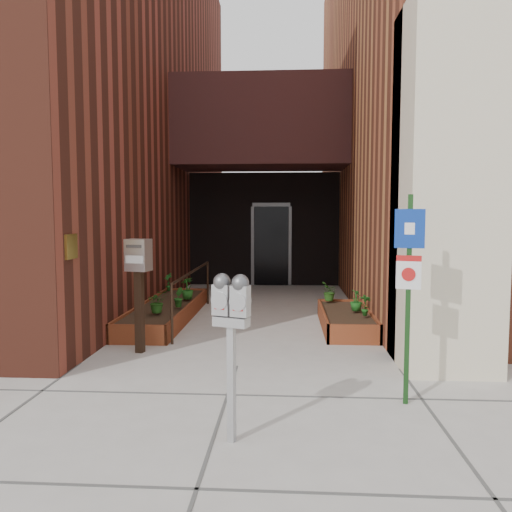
# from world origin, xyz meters

# --- Properties ---
(ground) EXTENTS (80.00, 80.00, 0.00)m
(ground) POSITION_xyz_m (0.00, 0.00, 0.00)
(ground) COLOR #9E9991
(ground) RESTS_ON ground
(architecture) EXTENTS (20.00, 14.60, 10.00)m
(architecture) POSITION_xyz_m (-0.18, 6.89, 4.98)
(architecture) COLOR #5F281B
(architecture) RESTS_ON ground
(planter_left) EXTENTS (0.90, 3.60, 0.30)m
(planter_left) POSITION_xyz_m (-1.55, 2.70, 0.13)
(planter_left) COLOR maroon
(planter_left) RESTS_ON ground
(planter_right) EXTENTS (0.80, 2.20, 0.30)m
(planter_right) POSITION_xyz_m (1.60, 2.20, 0.13)
(planter_right) COLOR maroon
(planter_right) RESTS_ON ground
(handrail) EXTENTS (0.04, 3.34, 0.90)m
(handrail) POSITION_xyz_m (-1.05, 2.65, 0.75)
(handrail) COLOR black
(handrail) RESTS_ON ground
(parking_meter) EXTENTS (0.33, 0.21, 1.41)m
(parking_meter) POSITION_xyz_m (0.16, -2.06, 1.09)
(parking_meter) COLOR #A4A4A7
(parking_meter) RESTS_ON ground
(sign_post) EXTENTS (0.28, 0.11, 2.08)m
(sign_post) POSITION_xyz_m (1.80, -1.13, 1.28)
(sign_post) COLOR #153814
(sign_post) RESTS_ON ground
(payment_dropbox) EXTENTS (0.35, 0.29, 1.56)m
(payment_dropbox) POSITION_xyz_m (-1.39, 0.55, 1.12)
(payment_dropbox) COLOR black
(payment_dropbox) RESTS_ON ground
(shrub_left_a) EXTENTS (0.44, 0.44, 0.36)m
(shrub_left_a) POSITION_xyz_m (-1.47, 1.81, 0.48)
(shrub_left_a) COLOR #215117
(shrub_left_a) RESTS_ON planter_left
(shrub_left_b) EXTENTS (0.22, 0.22, 0.33)m
(shrub_left_b) POSITION_xyz_m (-1.25, 2.35, 0.47)
(shrub_left_b) COLOR #1D5518
(shrub_left_b) RESTS_ON planter_left
(shrub_left_c) EXTENTS (0.32, 0.32, 0.41)m
(shrub_left_c) POSITION_xyz_m (-1.25, 3.14, 0.50)
(shrub_left_c) COLOR #1C5518
(shrub_left_c) RESTS_ON planter_left
(shrub_left_d) EXTENTS (0.27, 0.27, 0.37)m
(shrub_left_d) POSITION_xyz_m (-1.85, 4.13, 0.48)
(shrub_left_d) COLOR #1A5B1B
(shrub_left_d) RESTS_ON planter_left
(shrub_right_a) EXTENTS (0.21, 0.21, 0.35)m
(shrub_right_a) POSITION_xyz_m (1.76, 2.19, 0.48)
(shrub_right_a) COLOR #1A5719
(shrub_right_a) RESTS_ON planter_right
(shrub_right_b) EXTENTS (0.25, 0.25, 0.34)m
(shrub_right_b) POSITION_xyz_m (1.85, 1.77, 0.47)
(shrub_right_b) COLOR #1A5719
(shrub_right_b) RESTS_ON planter_right
(shrub_right_c) EXTENTS (0.36, 0.36, 0.35)m
(shrub_right_c) POSITION_xyz_m (1.40, 3.10, 0.47)
(shrub_right_c) COLOR #255618
(shrub_right_c) RESTS_ON planter_right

